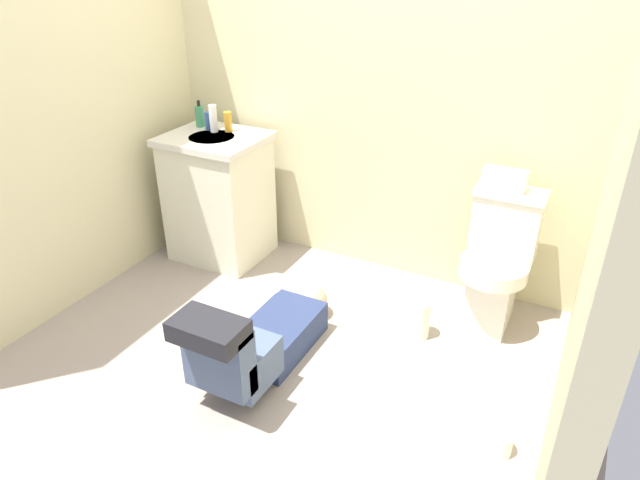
# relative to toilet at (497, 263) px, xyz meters

# --- Properties ---
(ground_plane) EXTENTS (3.09, 3.19, 0.04)m
(ground_plane) POSITION_rel_toilet_xyz_m (-0.89, -0.82, -0.39)
(ground_plane) COLOR gray
(wall_back) EXTENTS (2.75, 0.08, 2.40)m
(wall_back) POSITION_rel_toilet_xyz_m (-0.89, 0.32, 0.83)
(wall_back) COLOR beige
(wall_back) RESTS_ON ground_plane
(wall_left) EXTENTS (0.08, 2.19, 2.40)m
(wall_left) POSITION_rel_toilet_xyz_m (-2.22, -0.82, 0.83)
(wall_left) COLOR beige
(wall_left) RESTS_ON ground_plane
(wall_right) EXTENTS (0.08, 2.19, 2.40)m
(wall_right) POSITION_rel_toilet_xyz_m (0.45, -0.82, 0.83)
(wall_right) COLOR beige
(wall_right) RESTS_ON ground_plane
(toilet) EXTENTS (0.36, 0.46, 0.75)m
(toilet) POSITION_rel_toilet_xyz_m (0.00, 0.00, 0.00)
(toilet) COLOR white
(toilet) RESTS_ON ground_plane
(vanity_cabinet) EXTENTS (0.60, 0.52, 0.82)m
(vanity_cabinet) POSITION_rel_toilet_xyz_m (-1.76, -0.06, 0.05)
(vanity_cabinet) COLOR beige
(vanity_cabinet) RESTS_ON ground_plane
(faucet) EXTENTS (0.02, 0.02, 0.10)m
(faucet) POSITION_rel_toilet_xyz_m (-1.76, 0.08, 0.50)
(faucet) COLOR silver
(faucet) RESTS_ON vanity_cabinet
(person_plumber) EXTENTS (0.39, 1.06, 0.52)m
(person_plumber) POSITION_rel_toilet_xyz_m (-0.91, -0.93, -0.19)
(person_plumber) COLOR navy
(person_plumber) RESTS_ON ground_plane
(tissue_box) EXTENTS (0.22, 0.11, 0.10)m
(tissue_box) POSITION_rel_toilet_xyz_m (-0.04, 0.09, 0.43)
(tissue_box) COLOR silver
(tissue_box) RESTS_ON toilet
(soap_dispenser) EXTENTS (0.06, 0.06, 0.17)m
(soap_dispenser) POSITION_rel_toilet_xyz_m (-1.95, 0.06, 0.52)
(soap_dispenser) COLOR #419362
(soap_dispenser) RESTS_ON vanity_cabinet
(bottle_blue) EXTENTS (0.05, 0.05, 0.11)m
(bottle_blue) POSITION_rel_toilet_xyz_m (-1.86, 0.03, 0.51)
(bottle_blue) COLOR #3D66B9
(bottle_blue) RESTS_ON vanity_cabinet
(bottle_white) EXTENTS (0.05, 0.05, 0.17)m
(bottle_white) POSITION_rel_toilet_xyz_m (-1.81, 0.01, 0.54)
(bottle_white) COLOR silver
(bottle_white) RESTS_ON vanity_cabinet
(bottle_amber) EXTENTS (0.05, 0.05, 0.12)m
(bottle_amber) POSITION_rel_toilet_xyz_m (-1.73, 0.06, 0.51)
(bottle_amber) COLOR gold
(bottle_amber) RESTS_ON vanity_cabinet
(paper_towel_roll) EXTENTS (0.11, 0.11, 0.21)m
(paper_towel_roll) POSITION_rel_toilet_xyz_m (-0.30, -0.32, -0.26)
(paper_towel_roll) COLOR white
(paper_towel_roll) RESTS_ON ground_plane
(toilet_paper_roll) EXTENTS (0.11, 0.11, 0.10)m
(toilet_paper_roll) POSITION_rel_toilet_xyz_m (0.25, -0.92, -0.32)
(toilet_paper_roll) COLOR white
(toilet_paper_roll) RESTS_ON ground_plane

